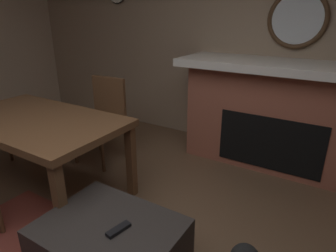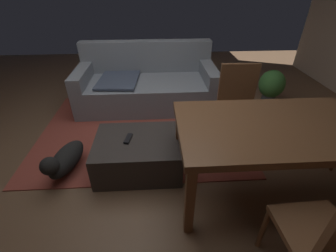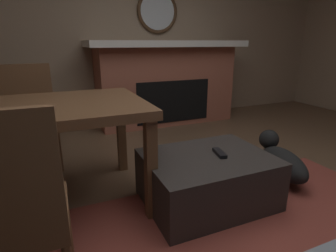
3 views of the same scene
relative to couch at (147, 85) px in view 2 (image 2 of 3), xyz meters
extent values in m
plane|color=brown|center=(-0.10, -1.26, -0.31)|extent=(8.32, 8.32, 0.00)
cube|color=brown|center=(-0.07, -0.80, -0.30)|extent=(2.60, 2.00, 0.01)
cube|color=slate|center=(0.01, -0.07, -0.10)|extent=(2.06, 1.00, 0.42)
cube|color=slate|center=(0.00, 0.33, 0.35)|extent=(2.05, 0.21, 0.48)
cube|color=slate|center=(0.94, -0.07, 0.21)|extent=(0.18, 0.99, 0.20)
cube|color=slate|center=(-0.93, -0.07, 0.21)|extent=(0.18, 0.99, 0.20)
cube|color=#3D475B|center=(-0.41, -0.07, 0.14)|extent=(0.63, 0.88, 0.03)
cube|color=#2D2826|center=(-0.07, -1.52, -0.13)|extent=(0.87, 0.66, 0.36)
cube|color=black|center=(-0.16, -1.52, 0.06)|extent=(0.08, 0.17, 0.02)
cube|color=brown|center=(1.08, -1.90, 0.40)|extent=(1.58, 0.90, 0.06)
cube|color=brown|center=(0.36, -1.51, 0.03)|extent=(0.07, 0.07, 0.68)
cube|color=brown|center=(1.81, -1.51, 0.03)|extent=(0.07, 0.07, 0.68)
cube|color=brown|center=(0.36, -2.29, 0.03)|extent=(0.07, 0.07, 0.68)
cube|color=brown|center=(1.08, -1.15, 0.12)|extent=(0.45, 0.45, 0.04)
cube|color=brown|center=(1.09, -0.95, 0.38)|extent=(0.44, 0.05, 0.48)
cylinder|color=brown|center=(1.28, -1.35, -0.10)|extent=(0.04, 0.04, 0.41)
cylinder|color=brown|center=(0.88, -1.34, -0.10)|extent=(0.04, 0.04, 0.41)
cylinder|color=brown|center=(1.29, -0.95, -0.10)|extent=(0.04, 0.04, 0.41)
cylinder|color=brown|center=(0.89, -0.94, -0.10)|extent=(0.04, 0.04, 0.41)
cube|color=brown|center=(1.08, -2.65, 0.12)|extent=(0.46, 0.46, 0.04)
cylinder|color=brown|center=(0.88, -2.46, -0.10)|extent=(0.04, 0.04, 0.41)
cylinder|color=brown|center=(1.28, -2.44, -0.10)|extent=(0.04, 0.04, 0.41)
cylinder|color=#474C51|center=(1.95, -0.13, -0.22)|extent=(0.21, 0.21, 0.17)
ellipsoid|color=#387233|center=(1.95, -0.13, 0.02)|extent=(0.39, 0.39, 0.43)
ellipsoid|color=black|center=(-0.80, -1.54, -0.15)|extent=(0.35, 0.59, 0.23)
sphere|color=black|center=(-0.86, -1.78, -0.02)|extent=(0.17, 0.17, 0.17)
camera|label=1|loc=(-1.15, -0.46, 1.28)|focal=31.38mm
camera|label=2|loc=(0.13, -3.42, 1.44)|focal=24.88mm
camera|label=3|loc=(0.87, -0.04, 0.81)|focal=29.02mm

